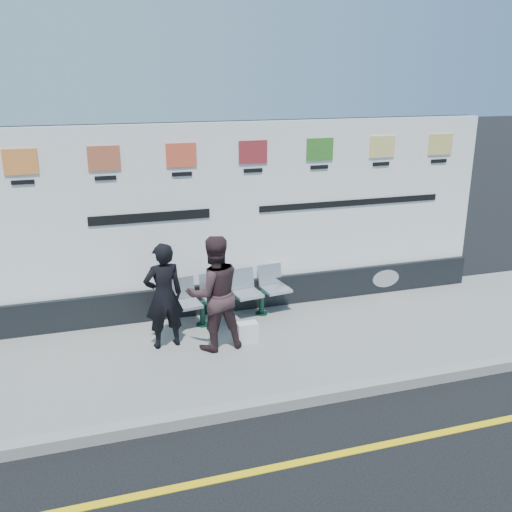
{
  "coord_description": "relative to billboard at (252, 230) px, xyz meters",
  "views": [
    {
      "loc": [
        -2.05,
        -4.56,
        3.83
      ],
      "look_at": [
        0.32,
        3.05,
        1.25
      ],
      "focal_mm": 40.0,
      "sensor_mm": 36.0,
      "label": 1
    }
  ],
  "objects": [
    {
      "name": "yellow_line",
      "position": [
        -0.5,
        -3.85,
        -1.42
      ],
      "size": [
        14.0,
        0.1,
        0.01
      ],
      "primitive_type": "cube",
      "color": "yellow",
      "rests_on": "ground"
    },
    {
      "name": "ground",
      "position": [
        -0.5,
        -3.85,
        -1.42
      ],
      "size": [
        80.0,
        80.0,
        0.0
      ],
      "primitive_type": "plane",
      "color": "black"
    },
    {
      "name": "carrier_bag_white",
      "position": [
        -0.45,
        -1.26,
        -1.15
      ],
      "size": [
        0.29,
        0.18,
        0.29
      ],
      "primitive_type": "cube",
      "color": "silver",
      "rests_on": "pavement"
    },
    {
      "name": "handbag_brown",
      "position": [
        -0.7,
        -0.49,
        -0.79
      ],
      "size": [
        0.27,
        0.14,
        0.21
      ],
      "primitive_type": "cube",
      "rotation": [
        0.0,
        0.0,
        -0.09
      ],
      "color": "black",
      "rests_on": "bench"
    },
    {
      "name": "woman_left",
      "position": [
        -1.59,
        -1.04,
        -0.54
      ],
      "size": [
        0.6,
        0.44,
        1.52
      ],
      "primitive_type": "imported",
      "rotation": [
        0.0,
        0.0,
        3.29
      ],
      "color": "black",
      "rests_on": "pavement"
    },
    {
      "name": "pavement",
      "position": [
        -0.5,
        -1.35,
        -1.36
      ],
      "size": [
        14.0,
        3.0,
        0.12
      ],
      "primitive_type": "cube",
      "color": "gray",
      "rests_on": "ground"
    },
    {
      "name": "woman_right",
      "position": [
        -0.93,
        -1.29,
        -0.48
      ],
      "size": [
        0.85,
        0.69,
        1.64
      ],
      "primitive_type": "imported",
      "rotation": [
        0.0,
        0.0,
        3.24
      ],
      "color": "#3B2629",
      "rests_on": "pavement"
    },
    {
      "name": "bench",
      "position": [
        -0.45,
        -0.45,
        -1.09
      ],
      "size": [
        1.97,
        0.76,
        0.41
      ],
      "primitive_type": null,
      "rotation": [
        0.0,
        0.0,
        0.13
      ],
      "color": "#B9BEC3",
      "rests_on": "pavement"
    },
    {
      "name": "kerb",
      "position": [
        -0.5,
        -2.85,
        -1.35
      ],
      "size": [
        14.0,
        0.18,
        0.14
      ],
      "primitive_type": "cube",
      "color": "gray",
      "rests_on": "ground"
    },
    {
      "name": "billboard",
      "position": [
        0.0,
        0.0,
        0.0
      ],
      "size": [
        8.0,
        0.3,
        3.0
      ],
      "color": "black",
      "rests_on": "pavement"
    }
  ]
}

